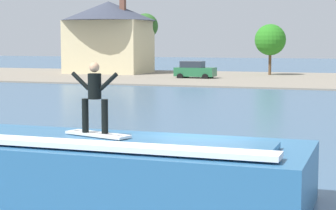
# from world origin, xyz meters

# --- Properties ---
(ground_plane) EXTENTS (260.00, 260.00, 0.00)m
(ground_plane) POSITION_xyz_m (0.00, 0.00, 0.00)
(ground_plane) COLOR #3E5E7D
(wave_crest) EXTENTS (9.66, 3.67, 1.58)m
(wave_crest) POSITION_xyz_m (-1.89, -1.31, 0.75)
(wave_crest) COLOR #2F6794
(wave_crest) RESTS_ON ground_plane
(surfboard) EXTENTS (1.79, 0.94, 0.06)m
(surfboard) POSITION_xyz_m (-2.03, -1.53, 1.61)
(surfboard) COLOR white
(surfboard) RESTS_ON wave_crest
(surfer) EXTENTS (1.21, 0.32, 1.69)m
(surfer) POSITION_xyz_m (-2.10, -1.54, 2.59)
(surfer) COLOR black
(surfer) RESTS_ON surfboard
(shoreline_bank) EXTENTS (120.00, 25.13, 0.14)m
(shoreline_bank) POSITION_xyz_m (0.00, 46.85, 0.07)
(shoreline_bank) COLOR gray
(shoreline_bank) RESTS_ON ground_plane
(car_near_shore) EXTENTS (4.09, 2.25, 1.86)m
(car_near_shore) POSITION_xyz_m (-13.29, 44.63, 0.95)
(car_near_shore) COLOR #23663D
(car_near_shore) RESTS_ON ground_plane
(house_with_chimney) EXTENTS (11.32, 11.32, 8.88)m
(house_with_chimney) POSITION_xyz_m (-25.90, 51.16, 5.01)
(house_with_chimney) COLOR beige
(house_with_chimney) RESTS_ON ground_plane
(tree_tall_bare) EXTENTS (3.48, 3.48, 5.82)m
(tree_tall_bare) POSITION_xyz_m (-6.93, 52.84, 4.06)
(tree_tall_bare) COLOR brown
(tree_tall_bare) RESTS_ON ground_plane
(tree_short_bushy) EXTENTS (3.12, 3.12, 7.33)m
(tree_short_bushy) POSITION_xyz_m (-22.62, 54.82, 5.64)
(tree_short_bushy) COLOR brown
(tree_short_bushy) RESTS_ON ground_plane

